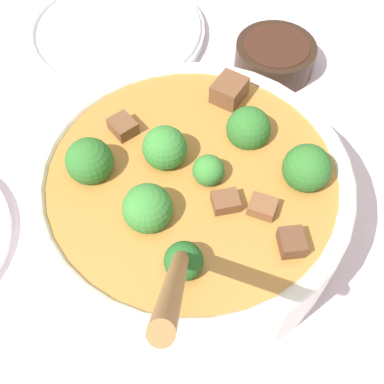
# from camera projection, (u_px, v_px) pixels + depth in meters

# --- Properties ---
(ground_plane) EXTENTS (4.00, 4.00, 0.00)m
(ground_plane) POSITION_uv_depth(u_px,v_px,m) (192.00, 223.00, 0.50)
(ground_plane) COLOR silver
(stew_bowl) EXTENTS (0.29, 0.34, 0.26)m
(stew_bowl) POSITION_uv_depth(u_px,v_px,m) (192.00, 195.00, 0.46)
(stew_bowl) COLOR white
(stew_bowl) RESTS_ON ground_plane
(condiment_bowl) EXTENTS (0.10, 0.10, 0.04)m
(condiment_bowl) POSITION_uv_depth(u_px,v_px,m) (275.00, 56.00, 0.61)
(condiment_bowl) COLOR black
(condiment_bowl) RESTS_ON ground_plane
(empty_plate) EXTENTS (0.25, 0.25, 0.02)m
(empty_plate) POSITION_uv_depth(u_px,v_px,m) (115.00, 30.00, 0.66)
(empty_plate) COLOR white
(empty_plate) RESTS_ON ground_plane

